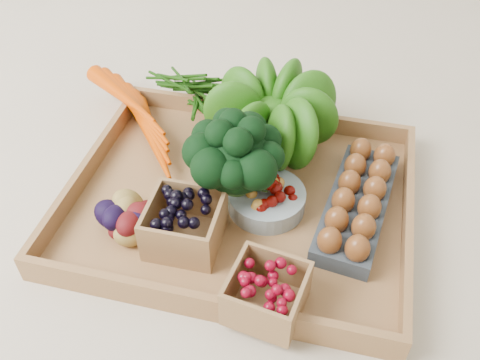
% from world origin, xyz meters
% --- Properties ---
extents(ground, '(4.00, 4.00, 0.00)m').
position_xyz_m(ground, '(0.00, 0.00, 0.00)').
color(ground, beige).
rests_on(ground, ground).
extents(tray, '(0.55, 0.45, 0.01)m').
position_xyz_m(tray, '(0.00, 0.00, 0.01)').
color(tray, '#996D40').
rests_on(tray, ground).
extents(carrots, '(0.24, 0.17, 0.06)m').
position_xyz_m(carrots, '(-0.22, 0.13, 0.04)').
color(carrots, '#D24100').
rests_on(carrots, tray).
extents(lettuce, '(0.16, 0.16, 0.16)m').
position_xyz_m(lettuce, '(0.02, 0.16, 0.10)').
color(lettuce, '#1E500C').
rests_on(lettuce, tray).
extents(broccoli, '(0.16, 0.16, 0.12)m').
position_xyz_m(broccoli, '(-0.01, -0.00, 0.08)').
color(broccoli, black).
rests_on(broccoli, tray).
extents(cherry_bowl, '(0.13, 0.13, 0.03)m').
position_xyz_m(cherry_bowl, '(0.05, -0.01, 0.03)').
color(cherry_bowl, '#8C9EA5').
rests_on(cherry_bowl, tray).
extents(egg_carton, '(0.12, 0.27, 0.03)m').
position_xyz_m(egg_carton, '(0.19, 0.02, 0.03)').
color(egg_carton, '#323940').
rests_on(egg_carton, tray).
extents(potatoes, '(0.12, 0.12, 0.07)m').
position_xyz_m(potatoes, '(-0.15, -0.11, 0.05)').
color(potatoes, '#440A0D').
rests_on(potatoes, tray).
extents(punnet_blackberry, '(0.11, 0.11, 0.07)m').
position_xyz_m(punnet_blackberry, '(-0.06, -0.11, 0.05)').
color(punnet_blackberry, black).
rests_on(punnet_blackberry, tray).
extents(punnet_raspberry, '(0.11, 0.11, 0.07)m').
position_xyz_m(punnet_raspberry, '(0.08, -0.19, 0.05)').
color(punnet_raspberry, maroon).
rests_on(punnet_raspberry, tray).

